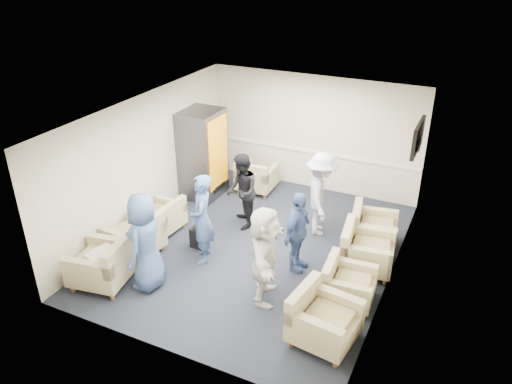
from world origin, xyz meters
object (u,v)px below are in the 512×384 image
at_px(person_back_left, 242,192).
at_px(armchair_right_midfar, 364,252).
at_px(armchair_left_far, 163,217).
at_px(armchair_right_midnear, 346,285).
at_px(armchair_left_near, 105,265).
at_px(person_back_right, 321,194).
at_px(armchair_left_mid, 136,239).
at_px(person_mid_right, 298,232).
at_px(person_front_left, 145,242).
at_px(person_front_right, 265,255).
at_px(armchair_corner, 256,178).
at_px(armchair_right_near, 321,320).
at_px(person_mid_left, 202,219).
at_px(vending_machine, 203,154).
at_px(armchair_right_far, 371,230).

bearing_deg(person_back_left, armchair_right_midfar, 47.52).
relative_size(armchair_left_far, armchair_right_midnear, 0.97).
distance_m(armchair_left_near, person_back_right, 4.22).
xyz_separation_m(armchair_left_mid, person_mid_right, (2.86, 0.87, 0.41)).
bearing_deg(armchair_right_midnear, armchair_left_near, 104.62).
distance_m(person_front_left, person_back_right, 3.55).
relative_size(armchair_left_far, person_back_left, 0.52).
bearing_deg(person_front_right, person_back_left, 18.61).
bearing_deg(armchair_corner, armchair_left_near, 77.39).
height_order(armchair_right_near, person_back_right, person_back_right).
distance_m(armchair_left_mid, armchair_right_midnear, 3.93).
distance_m(armchair_left_mid, person_mid_right, 3.02).
height_order(person_back_right, person_mid_right, person_back_right).
bearing_deg(person_mid_left, person_front_left, -49.38).
relative_size(armchair_right_near, armchair_right_midfar, 0.99).
xyz_separation_m(armchair_corner, person_mid_left, (0.34, -2.97, 0.52)).
distance_m(vending_machine, person_mid_right, 3.54).
height_order(armchair_right_far, person_front_right, person_front_right).
xyz_separation_m(armchair_right_midfar, person_back_right, (-1.13, 0.86, 0.50)).
bearing_deg(person_back_left, armchair_right_far, 65.73).
relative_size(armchair_right_midnear, armchair_corner, 0.98).
relative_size(armchair_right_near, person_back_left, 0.63).
bearing_deg(armchair_left_near, armchair_right_midfar, 111.39).
relative_size(armchair_right_near, person_back_right, 0.58).
distance_m(armchair_left_far, armchair_right_midnear, 4.01).
distance_m(armchair_right_midfar, armchair_right_far, 0.84).
xyz_separation_m(armchair_left_near, person_front_right, (2.62, 0.80, 0.47)).
bearing_deg(person_front_left, person_back_right, 135.93).
bearing_deg(armchair_right_midnear, person_back_right, 26.35).
xyz_separation_m(armchair_left_mid, armchair_right_midfar, (3.94, 1.38, 0.01)).
bearing_deg(person_mid_left, armchair_right_midnear, 62.48).
height_order(vending_machine, person_mid_left, vending_machine).
distance_m(armchair_right_midfar, person_mid_left, 2.95).
xyz_separation_m(armchair_left_far, armchair_right_midnear, (3.97, -0.58, 0.01)).
relative_size(armchair_right_midnear, vending_machine, 0.42).
distance_m(armchair_right_midnear, person_back_right, 2.25).
bearing_deg(person_front_left, vending_machine, -173.66).
relative_size(armchair_left_mid, person_front_right, 0.57).
bearing_deg(person_front_left, armchair_right_near, 81.14).
height_order(armchair_right_midnear, armchair_right_midfar, armchair_right_midfar).
distance_m(armchair_right_near, armchair_right_midfar, 2.05).
xyz_separation_m(armchair_right_near, person_back_left, (-2.54, 2.47, 0.43)).
xyz_separation_m(person_mid_left, person_back_left, (0.09, 1.40, -0.07)).
relative_size(armchair_left_near, armchair_right_midfar, 1.05).
xyz_separation_m(vending_machine, person_front_right, (2.84, -2.85, -0.17)).
bearing_deg(person_back_right, armchair_left_near, 119.19).
bearing_deg(armchair_right_midfar, armchair_left_mid, 101.67).
xyz_separation_m(armchair_left_far, armchair_right_near, (3.89, -1.60, 0.05)).
relative_size(armchair_right_midfar, person_front_right, 0.60).
relative_size(armchair_right_midnear, person_back_left, 0.53).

